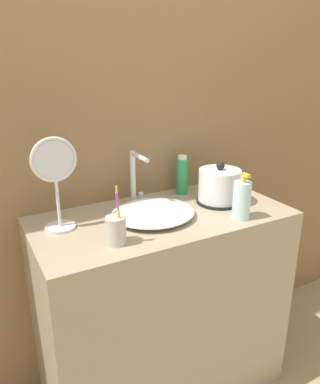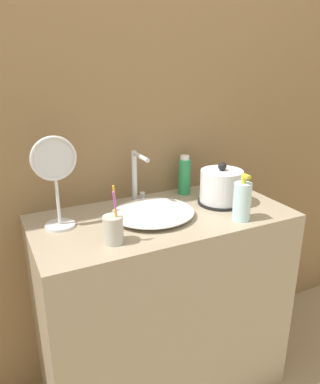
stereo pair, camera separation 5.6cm
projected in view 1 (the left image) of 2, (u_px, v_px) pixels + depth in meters
wall_back at (132, 98)px, 1.57m from camera, size 6.00×0.04×2.60m
vanity_counter at (163, 306)px, 1.63m from camera, size 1.03×0.50×0.87m
sink_basin at (153, 212)px, 1.46m from camera, size 0.33×0.30×0.04m
faucet at (136, 175)px, 1.56m from camera, size 0.06×0.15×0.23m
electric_kettle at (219, 187)px, 1.60m from camera, size 0.19×0.19×0.18m
toothbrush_cup at (116, 230)px, 1.24m from camera, size 0.07×0.07×0.21m
lotion_bottle at (242, 200)px, 1.43m from camera, size 0.07×0.07×0.18m
shampoo_bottle at (182, 175)px, 1.70m from camera, size 0.05×0.05×0.18m
vanity_mirror at (56, 178)px, 1.31m from camera, size 0.16×0.11×0.34m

